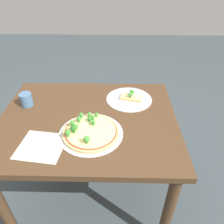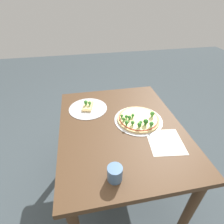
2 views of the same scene
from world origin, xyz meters
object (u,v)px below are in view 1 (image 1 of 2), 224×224
pizza_tray_slice (130,98)px  drinking_cup (26,100)px  dining_table (89,131)px  pizza_tray_whole (90,131)px

pizza_tray_slice → drinking_cup: 0.66m
dining_table → pizza_tray_slice: (-0.26, -0.21, 0.11)m
pizza_tray_whole → pizza_tray_slice: bearing=-123.6°
pizza_tray_whole → pizza_tray_slice: (-0.23, -0.34, -0.01)m
dining_table → pizza_tray_whole: bearing=101.9°
pizza_tray_whole → drinking_cup: bearing=-31.4°
dining_table → pizza_tray_slice: pizza_tray_slice is taller
drinking_cup → pizza_tray_slice: bearing=-172.8°
dining_table → pizza_tray_whole: (-0.03, 0.14, 0.12)m
pizza_tray_whole → drinking_cup: size_ratio=4.12×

